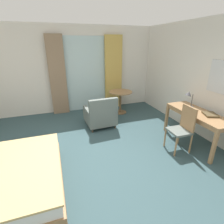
{
  "coord_description": "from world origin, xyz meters",
  "views": [
    {
      "loc": [
        -0.53,
        -2.84,
        2.18
      ],
      "look_at": [
        0.53,
        0.25,
        0.88
      ],
      "focal_mm": 27.73,
      "sensor_mm": 36.0,
      "label": 1
    }
  ],
  "objects_px": {
    "desk_chair": "(183,127)",
    "closed_book": "(210,114)",
    "desk_lamp": "(189,95)",
    "armchair_by_window": "(101,115)",
    "round_cafe_table": "(120,97)",
    "writing_desk": "(198,116)"
  },
  "relations": [
    {
      "from": "desk_chair",
      "to": "round_cafe_table",
      "type": "xyz_separation_m",
      "value": [
        -0.45,
        2.45,
        0.0
      ]
    },
    {
      "from": "desk_chair",
      "to": "round_cafe_table",
      "type": "relative_size",
      "value": 1.3
    },
    {
      "from": "writing_desk",
      "to": "desk_chair",
      "type": "relative_size",
      "value": 1.55
    },
    {
      "from": "closed_book",
      "to": "round_cafe_table",
      "type": "bearing_deg",
      "value": 134.17
    },
    {
      "from": "writing_desk",
      "to": "desk_chair",
      "type": "xyz_separation_m",
      "value": [
        -0.49,
        -0.12,
        -0.13
      ]
    },
    {
      "from": "desk_chair",
      "to": "closed_book",
      "type": "bearing_deg",
      "value": -9.16
    },
    {
      "from": "armchair_by_window",
      "to": "round_cafe_table",
      "type": "height_order",
      "value": "armchair_by_window"
    },
    {
      "from": "desk_chair",
      "to": "armchair_by_window",
      "type": "bearing_deg",
      "value": 128.84
    },
    {
      "from": "closed_book",
      "to": "round_cafe_table",
      "type": "xyz_separation_m",
      "value": [
        -1.03,
        2.54,
        -0.23
      ]
    },
    {
      "from": "desk_lamp",
      "to": "closed_book",
      "type": "xyz_separation_m",
      "value": [
        0.14,
        -0.53,
        -0.29
      ]
    },
    {
      "from": "writing_desk",
      "to": "desk_chair",
      "type": "bearing_deg",
      "value": -166.28
    },
    {
      "from": "armchair_by_window",
      "to": "round_cafe_table",
      "type": "distance_m",
      "value": 1.21
    },
    {
      "from": "armchair_by_window",
      "to": "desk_lamp",
      "type": "bearing_deg",
      "value": -34.67
    },
    {
      "from": "closed_book",
      "to": "round_cafe_table",
      "type": "distance_m",
      "value": 2.75
    },
    {
      "from": "writing_desk",
      "to": "closed_book",
      "type": "distance_m",
      "value": 0.26
    },
    {
      "from": "desk_chair",
      "to": "closed_book",
      "type": "height_order",
      "value": "desk_chair"
    },
    {
      "from": "armchair_by_window",
      "to": "round_cafe_table",
      "type": "relative_size",
      "value": 1.16
    },
    {
      "from": "desk_lamp",
      "to": "desk_chair",
      "type": "bearing_deg",
      "value": -135.29
    },
    {
      "from": "desk_chair",
      "to": "armchair_by_window",
      "type": "distance_m",
      "value": 2.15
    },
    {
      "from": "writing_desk",
      "to": "armchair_by_window",
      "type": "relative_size",
      "value": 1.74
    },
    {
      "from": "writing_desk",
      "to": "desk_lamp",
      "type": "distance_m",
      "value": 0.51
    },
    {
      "from": "desk_chair",
      "to": "desk_lamp",
      "type": "bearing_deg",
      "value": 44.71
    }
  ]
}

